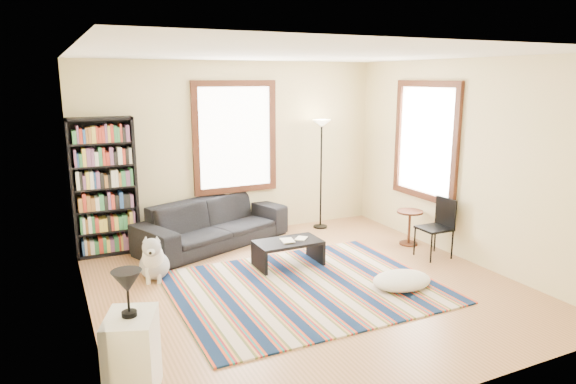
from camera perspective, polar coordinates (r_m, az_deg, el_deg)
name	(u,v)px	position (r m, az deg, el deg)	size (l,w,h in m)	color
floor	(305,289)	(6.53, 1.93, -10.77)	(5.00, 5.00, 0.10)	#AD774F
ceiling	(307,50)	(6.00, 2.14, 15.54)	(5.00, 5.00, 0.10)	white
wall_back	(234,149)	(8.42, -6.06, 4.75)	(5.00, 0.10, 2.80)	beige
wall_front	(463,233)	(4.09, 18.87, -4.34)	(5.00, 0.10, 2.80)	beige
wall_left	(76,197)	(5.44, -22.53, -0.50)	(0.10, 5.00, 2.80)	beige
wall_right	(468,161)	(7.61, 19.33, 3.28)	(0.10, 5.00, 2.80)	beige
window_back	(235,137)	(8.32, -5.91, 6.05)	(1.20, 0.06, 1.60)	white
window_right	(426,141)	(8.11, 15.05, 5.52)	(0.06, 1.20, 1.60)	white
rug	(305,287)	(6.45, 1.95, -10.53)	(3.16, 2.53, 0.02)	#0C1D3D
sofa	(213,223)	(8.00, -8.30, -3.43)	(0.93, 2.39, 0.70)	black
bookshelf	(104,187)	(7.82, -19.75, 0.49)	(0.90, 0.30, 2.00)	black
coffee_table	(288,253)	(7.09, 0.01, -6.85)	(0.90, 0.50, 0.36)	black
book_a	(281,241)	(6.99, -0.73, -5.49)	(0.17, 0.22, 0.02)	beige
book_b	(296,238)	(7.14, 0.93, -5.13)	(0.14, 0.19, 0.01)	beige
floor_cushion	(402,280)	(6.57, 12.52, -9.57)	(0.77, 0.57, 0.19)	beige
floor_lamp	(321,175)	(8.71, 3.69, 1.93)	(0.30, 0.30, 1.86)	black
side_table	(409,228)	(8.17, 13.32, -3.88)	(0.40, 0.40, 0.54)	#471F11
folding_chair	(434,228)	(7.65, 15.93, -3.91)	(0.42, 0.40, 0.86)	black
white_cabinet	(132,356)	(4.52, -16.90, -17.05)	(0.38, 0.50, 0.70)	white
table_lamp	(128,294)	(4.28, -17.37, -10.73)	(0.24, 0.24, 0.38)	black
dog	(154,256)	(6.85, -14.67, -6.94)	(0.43, 0.60, 0.60)	silver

